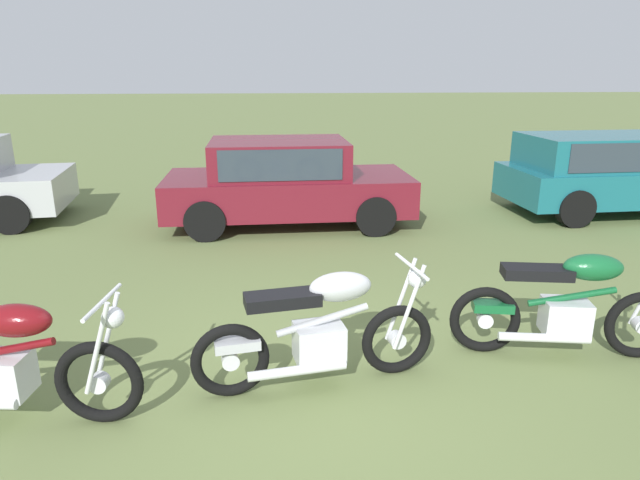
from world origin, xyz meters
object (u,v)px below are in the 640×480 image
(car_burgundy, at_px, (284,178))
(car_teal, at_px, (621,168))
(motorcycle_maroon, at_px, (0,363))
(motorcycle_silver, at_px, (320,331))
(motorcycle_green, at_px, (567,306))

(car_burgundy, xyz_separation_m, car_teal, (6.13, 0.27, 0.04))
(car_burgundy, bearing_deg, car_teal, 1.51)
(car_teal, bearing_deg, motorcycle_maroon, -148.00)
(motorcycle_silver, bearing_deg, motorcycle_green, -2.15)
(motorcycle_maroon, relative_size, car_burgundy, 0.53)
(car_burgundy, height_order, car_teal, same)
(motorcycle_green, distance_m, car_burgundy, 5.42)
(motorcycle_silver, xyz_separation_m, motorcycle_green, (2.29, 0.30, 0.00))
(motorcycle_maroon, bearing_deg, motorcycle_silver, 14.44)
(car_burgundy, bearing_deg, motorcycle_maroon, -113.45)
(motorcycle_silver, xyz_separation_m, car_burgundy, (-0.15, 5.13, 0.31))
(motorcycle_maroon, xyz_separation_m, motorcycle_green, (4.67, 0.60, 0.01))
(car_teal, bearing_deg, car_burgundy, -179.77)
(motorcycle_silver, bearing_deg, motorcycle_maroon, 177.72)
(motorcycle_green, relative_size, car_burgundy, 0.50)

